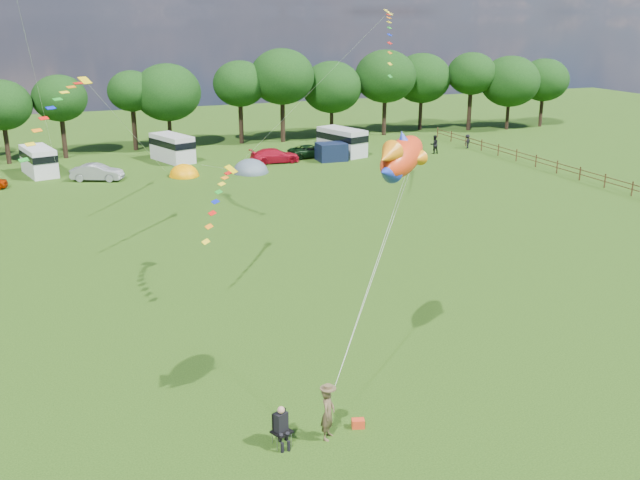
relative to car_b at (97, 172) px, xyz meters
name	(u,v)px	position (x,y,z in m)	size (l,w,h in m)	color
ground_plane	(398,400)	(7.09, -42.55, -0.73)	(180.00, 180.00, 0.00)	black
tree_line	(202,88)	(12.39, 12.44, 5.62)	(102.98, 10.98, 10.27)	black
fence	(526,157)	(39.09, -8.05, -0.02)	(0.12, 33.12, 1.20)	#472D19
car_b	(97,172)	(0.00, 0.00, 0.00)	(1.54, 4.11, 1.45)	gray
car_c	(275,156)	(16.78, 1.55, -0.03)	(1.96, 4.66, 1.40)	#B20D20
car_d	(311,151)	(21.03, 2.83, -0.09)	(2.10, 4.64, 1.27)	black
campervan_b	(39,160)	(-4.59, 4.32, 0.61)	(3.22, 5.43, 2.49)	silver
campervan_c	(172,147)	(7.72, 6.12, 0.66)	(3.82, 5.71, 2.58)	#BBBBBD
campervan_d	(342,141)	(24.46, 2.86, 0.73)	(3.87, 5.96, 2.70)	#B7B8BA
tent_orange	(184,176)	(7.38, -1.02, -0.70)	(2.70, 2.96, 2.11)	#F49400
tent_greyblue	(251,172)	(13.33, -1.80, -0.70)	(3.30, 3.62, 2.46)	#4C5C68
awning_navy	(331,152)	(22.33, 0.56, 0.14)	(2.77, 2.25, 1.73)	black
kite_flyer	(328,414)	(3.65, -43.86, 0.23)	(0.69, 0.46, 1.90)	brown
camp_chair	(281,422)	(2.03, -43.64, 0.16)	(0.78, 0.80, 1.48)	#99999E
kite_bag	(358,423)	(4.89, -43.67, -0.57)	(0.45, 0.30, 0.32)	red
fish_kite	(399,158)	(7.05, -42.02, 8.48)	(3.23, 2.96, 1.86)	red
streamer_kite_b	(60,104)	(-3.15, -22.26, 8.53)	(4.33, 4.69, 3.81)	yellow
streamer_kite_c	(221,192)	(4.06, -28.25, 4.40)	(3.19, 5.01, 2.81)	#E4C407
walker_a	(434,145)	(33.58, -0.11, 0.23)	(0.93, 0.57, 1.91)	black
walker_b	(467,141)	(38.48, 1.24, 0.02)	(0.96, 0.45, 1.49)	black
streamer_kite_d	(389,32)	(18.76, -18.15, 11.98)	(2.75, 5.20, 4.32)	yellow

